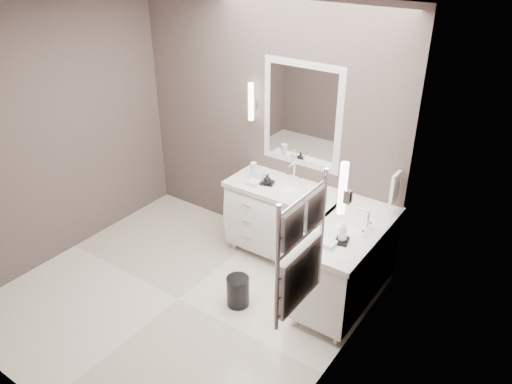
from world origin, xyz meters
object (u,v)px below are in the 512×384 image
Objects in this scene: vanity_right at (346,260)px; towel_ladder at (300,256)px; waste_bin at (238,291)px; vanity_back at (285,217)px.

towel_ladder reaches higher than vanity_right.
towel_ladder is 2.94× the size of waste_bin.
vanity_right is at bearing 99.84° from towel_ladder.
towel_ladder is at bearing -55.90° from vanity_back.
waste_bin is (-0.81, -0.61, -0.33)m from vanity_right.
towel_ladder is at bearing -80.16° from vanity_right.
vanity_back reaches higher than waste_bin.
vanity_back is at bearing 124.10° from towel_ladder.
towel_ladder reaches higher than waste_bin.
vanity_back is at bearing 159.62° from vanity_right.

